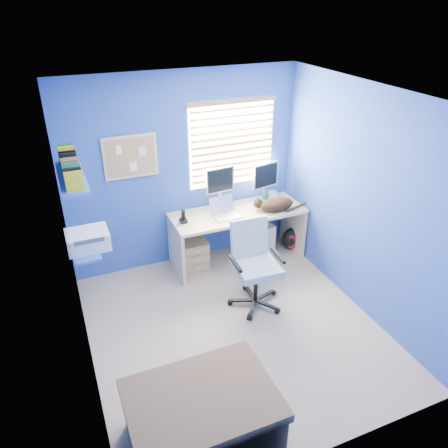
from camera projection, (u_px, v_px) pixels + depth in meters
name	position (u px, v px, depth m)	size (l,w,h in m)	color
floor	(234.00, 328.00, 4.79)	(3.00, 3.20, 0.00)	tan
ceiling	(238.00, 97.00, 3.60)	(3.00, 3.20, 0.00)	white
wall_back	(184.00, 172.00, 5.50)	(3.00, 0.01, 2.50)	#2D4CA2
wall_front	(334.00, 336.00, 2.90)	(3.00, 0.01, 2.50)	#2D4CA2
wall_left	(74.00, 262.00, 3.69)	(0.01, 3.20, 2.50)	#2D4CA2
wall_right	(362.00, 203.00, 4.71)	(0.01, 3.20, 2.50)	#2D4CA2
desk	(238.00, 236.00, 5.84)	(1.75, 0.65, 0.74)	tan
laptop	(226.00, 209.00, 5.48)	(0.33, 0.26, 0.22)	silver
monitor_left	(220.00, 187.00, 5.70)	(0.40, 0.12, 0.54)	silver
monitor_right	(265.00, 182.00, 5.84)	(0.40, 0.12, 0.54)	silver
phone	(183.00, 216.00, 5.37)	(0.09, 0.11, 0.17)	black
mug	(265.00, 198.00, 5.92)	(0.10, 0.09, 0.10)	#1C6D48
cd_spindle	(273.00, 194.00, 6.07)	(0.13, 0.13, 0.07)	silver
cat	(277.00, 204.00, 5.66)	(0.46, 0.24, 0.16)	black
tower_pc	(260.00, 236.00, 6.13)	(0.19, 0.44, 0.45)	beige
drawer_boxes	(194.00, 255.00, 5.74)	(0.35, 0.28, 0.41)	tan
yellow_book	(257.00, 251.00, 5.97)	(0.03, 0.17, 0.24)	yellow
backpack	(291.00, 239.00, 6.19)	(0.28, 0.21, 0.33)	black
bed_corner	(202.00, 420.00, 3.47)	(1.11, 0.79, 0.53)	brown
office_chair	(254.00, 275.00, 5.03)	(0.62, 0.62, 1.02)	black
window_blinds	(232.00, 144.00, 5.55)	(1.15, 0.05, 1.10)	white
corkboard	(131.00, 157.00, 5.12)	(0.64, 0.02, 0.52)	tan
wall_shelves	(78.00, 204.00, 4.26)	(0.42, 0.90, 1.05)	#3C5DBB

